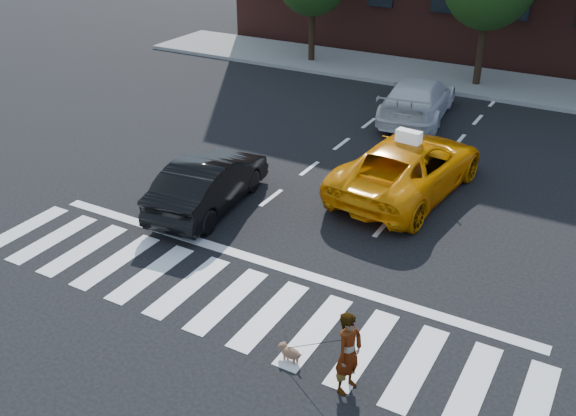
{
  "coord_description": "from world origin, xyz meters",
  "views": [
    {
      "loc": [
        6.32,
        -8.66,
        7.74
      ],
      "look_at": [
        0.11,
        2.31,
        1.1
      ],
      "focal_mm": 40.0,
      "sensor_mm": 36.0,
      "label": 1
    }
  ],
  "objects_px": {
    "taxi": "(408,166)",
    "black_sedan": "(209,183)",
    "woman": "(349,353)",
    "dog": "(289,352)",
    "white_suv": "(418,98)"
  },
  "relations": [
    {
      "from": "taxi",
      "to": "black_sedan",
      "type": "relative_size",
      "value": 1.3
    },
    {
      "from": "woman",
      "to": "dog",
      "type": "xyz_separation_m",
      "value": [
        -1.2,
        0.15,
        -0.59
      ]
    },
    {
      "from": "white_suv",
      "to": "dog",
      "type": "relative_size",
      "value": 9.65
    },
    {
      "from": "white_suv",
      "to": "dog",
      "type": "bearing_deg",
      "value": 92.22
    },
    {
      "from": "black_sedan",
      "to": "white_suv",
      "type": "relative_size",
      "value": 0.83
    },
    {
      "from": "taxi",
      "to": "white_suv",
      "type": "relative_size",
      "value": 1.08
    },
    {
      "from": "taxi",
      "to": "dog",
      "type": "bearing_deg",
      "value": 100.1
    },
    {
      "from": "black_sedan",
      "to": "dog",
      "type": "distance_m",
      "value": 6.27
    },
    {
      "from": "dog",
      "to": "taxi",
      "type": "bearing_deg",
      "value": 104.57
    },
    {
      "from": "taxi",
      "to": "black_sedan",
      "type": "distance_m",
      "value": 5.31
    },
    {
      "from": "woman",
      "to": "dog",
      "type": "height_order",
      "value": "woman"
    },
    {
      "from": "white_suv",
      "to": "black_sedan",
      "type": "bearing_deg",
      "value": 67.67
    },
    {
      "from": "taxi",
      "to": "woman",
      "type": "relative_size",
      "value": 3.55
    },
    {
      "from": "woman",
      "to": "white_suv",
      "type": "bearing_deg",
      "value": 26.41
    },
    {
      "from": "black_sedan",
      "to": "dog",
      "type": "xyz_separation_m",
      "value": [
        4.69,
        -4.13,
        -0.52
      ]
    }
  ]
}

